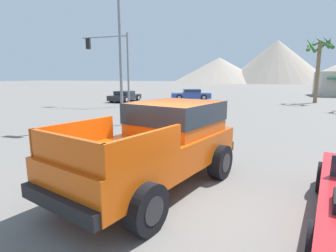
{
  "coord_description": "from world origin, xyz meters",
  "views": [
    {
      "loc": [
        1.75,
        -4.74,
        2.49
      ],
      "look_at": [
        -0.38,
        1.47,
        1.26
      ],
      "focal_mm": 28.0,
      "sensor_mm": 36.0,
      "label": 1
    }
  ],
  "objects_px": {
    "orange_pickup_truck": "(162,140)",
    "traffic_light_main": "(111,56)",
    "parked_car_dark": "(125,96)",
    "palm_tree_tall": "(319,53)",
    "street_lamp_post": "(120,34)",
    "parked_car_blue": "(191,94)"
  },
  "relations": [
    {
      "from": "orange_pickup_truck",
      "to": "street_lamp_post",
      "type": "distance_m",
      "value": 8.83
    },
    {
      "from": "street_lamp_post",
      "to": "palm_tree_tall",
      "type": "distance_m",
      "value": 20.96
    },
    {
      "from": "orange_pickup_truck",
      "to": "parked_car_dark",
      "type": "height_order",
      "value": "orange_pickup_truck"
    },
    {
      "from": "parked_car_blue",
      "to": "parked_car_dark",
      "type": "distance_m",
      "value": 7.3
    },
    {
      "from": "street_lamp_post",
      "to": "parked_car_dark",
      "type": "bearing_deg",
      "value": 117.64
    },
    {
      "from": "parked_car_dark",
      "to": "palm_tree_tall",
      "type": "distance_m",
      "value": 19.54
    },
    {
      "from": "orange_pickup_truck",
      "to": "parked_car_dark",
      "type": "distance_m",
      "value": 21.99
    },
    {
      "from": "parked_car_blue",
      "to": "palm_tree_tall",
      "type": "xyz_separation_m",
      "value": [
        12.39,
        0.8,
        4.13
      ]
    },
    {
      "from": "traffic_light_main",
      "to": "palm_tree_tall",
      "type": "bearing_deg",
      "value": -153.2
    },
    {
      "from": "orange_pickup_truck",
      "to": "traffic_light_main",
      "type": "xyz_separation_m",
      "value": [
        -10.22,
        14.93,
        3.25
      ]
    },
    {
      "from": "traffic_light_main",
      "to": "street_lamp_post",
      "type": "distance_m",
      "value": 10.01
    },
    {
      "from": "traffic_light_main",
      "to": "parked_car_blue",
      "type": "bearing_deg",
      "value": -122.62
    },
    {
      "from": "orange_pickup_truck",
      "to": "traffic_light_main",
      "type": "distance_m",
      "value": 18.38
    },
    {
      "from": "parked_car_blue",
      "to": "parked_car_dark",
      "type": "xyz_separation_m",
      "value": [
        -6.08,
        -4.04,
        -0.05
      ]
    },
    {
      "from": "traffic_light_main",
      "to": "palm_tree_tall",
      "type": "distance_m",
      "value": 19.67
    },
    {
      "from": "parked_car_dark",
      "to": "traffic_light_main",
      "type": "relative_size",
      "value": 0.68
    },
    {
      "from": "orange_pickup_truck",
      "to": "palm_tree_tall",
      "type": "relative_size",
      "value": 0.82
    },
    {
      "from": "parked_car_dark",
      "to": "street_lamp_post",
      "type": "height_order",
      "value": "street_lamp_post"
    },
    {
      "from": "parked_car_blue",
      "to": "street_lamp_post",
      "type": "xyz_separation_m",
      "value": [
        0.39,
        -16.39,
        3.99
      ]
    },
    {
      "from": "orange_pickup_truck",
      "to": "palm_tree_tall",
      "type": "distance_m",
      "value": 25.17
    },
    {
      "from": "street_lamp_post",
      "to": "orange_pickup_truck",
      "type": "bearing_deg",
      "value": -54.76
    },
    {
      "from": "traffic_light_main",
      "to": "palm_tree_tall",
      "type": "relative_size",
      "value": 0.97
    }
  ]
}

